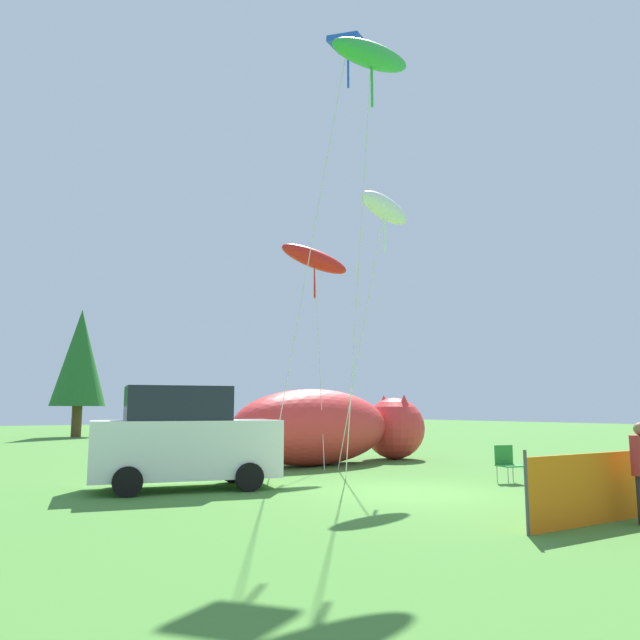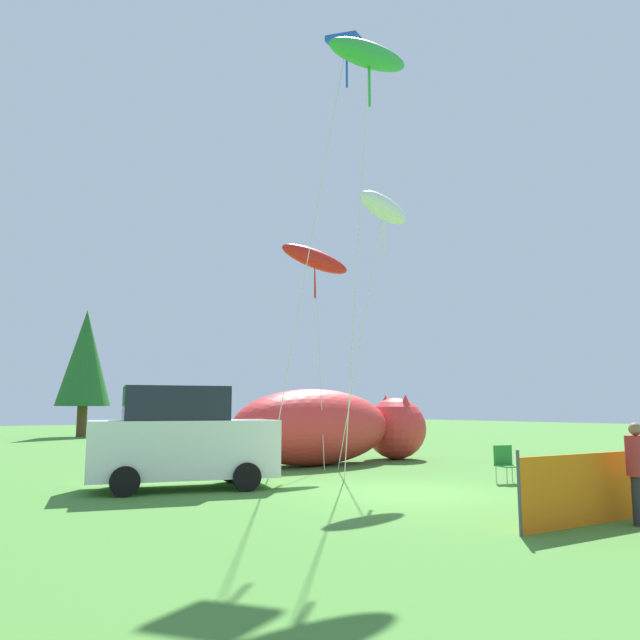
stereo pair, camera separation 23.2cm
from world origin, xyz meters
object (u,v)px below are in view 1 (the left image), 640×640
inflatable_cat (331,429)px  kite_green_fish (371,57)px  parked_car (183,439)px  folding_chair (507,462)px  kite_blue_box (346,54)px  kite_red_lizard (315,260)px  kite_white_ghost (384,209)px

inflatable_cat → kite_green_fish: 11.37m
parked_car → folding_chair: bearing=-11.0°
kite_blue_box → parked_car: bearing=164.7°
parked_car → kite_blue_box: kite_blue_box is taller
kite_red_lizard → kite_blue_box: size_ratio=0.61×
parked_car → inflatable_cat: bearing=41.0°
kite_blue_box → folding_chair: bearing=-37.9°
parked_car → inflatable_cat: inflatable_cat is taller
parked_car → kite_white_ghost: 8.28m
folding_chair → kite_white_ghost: size_ratio=0.11×
kite_white_ghost → kite_blue_box: kite_blue_box is taller
kite_red_lizard → kite_white_ghost: 3.71m
parked_car → kite_green_fish: bearing=-27.2°
parked_car → kite_green_fish: kite_green_fish is taller
inflatable_cat → kite_white_ghost: size_ratio=1.02×
inflatable_cat → kite_red_lizard: size_ratio=1.11×
kite_red_lizard → folding_chair: bearing=-76.6°
folding_chair → kite_green_fish: 10.37m
kite_green_fish → kite_blue_box: (0.70, 1.89, 1.25)m
folding_chair → kite_blue_box: bearing=-110.5°
kite_red_lizard → kite_white_ghost: bearing=-92.4°
parked_car → inflatable_cat: 7.20m
inflatable_cat → kite_green_fish: size_ratio=0.74×
folding_chair → inflatable_cat: bearing=-158.0°
kite_red_lizard → kite_green_fish: (-2.30, -5.70, 3.53)m
parked_car → kite_white_ghost: kite_white_ghost is taller
inflatable_cat → kite_blue_box: kite_blue_box is taller
kite_red_lizard → inflatable_cat: bearing=22.1°
kite_white_ghost → kite_blue_box: bearing=-173.0°
kite_white_ghost → kite_blue_box: 4.33m
folding_chair → kite_red_lizard: 8.84m
parked_car → inflatable_cat: size_ratio=0.56×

